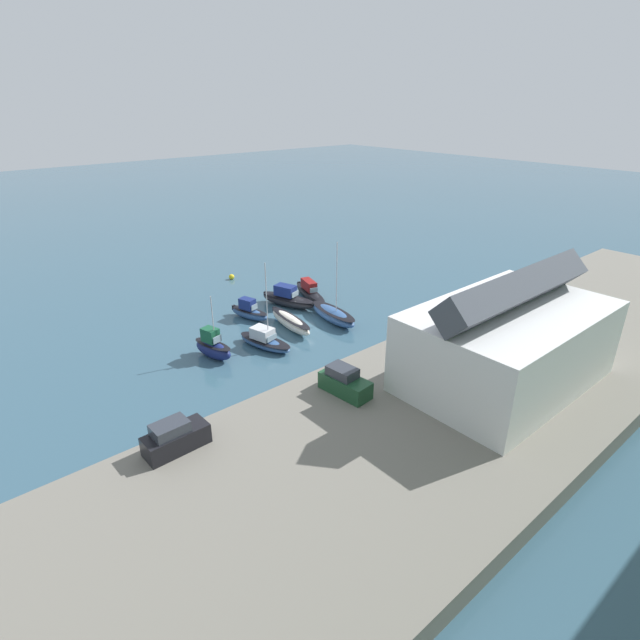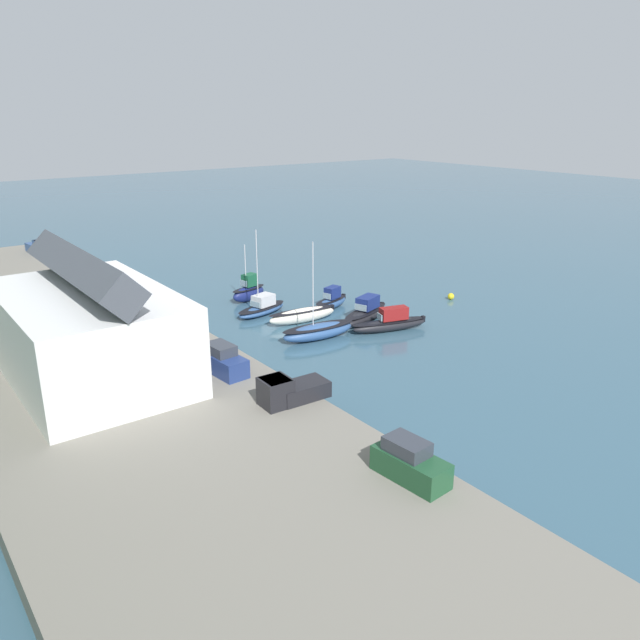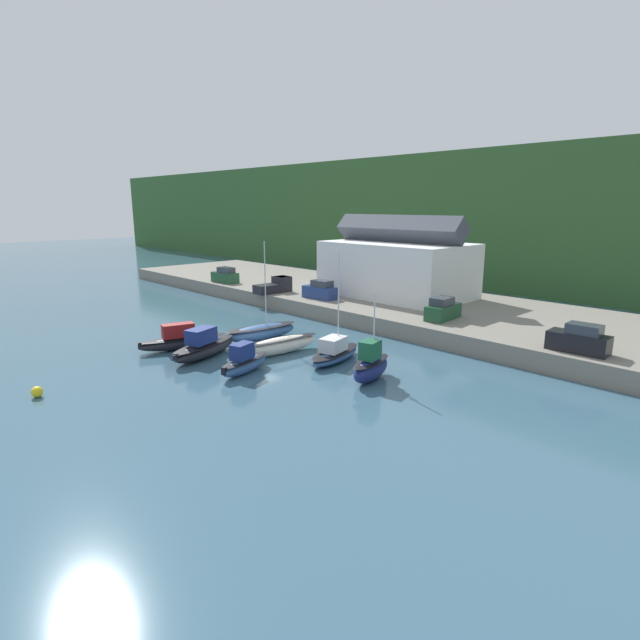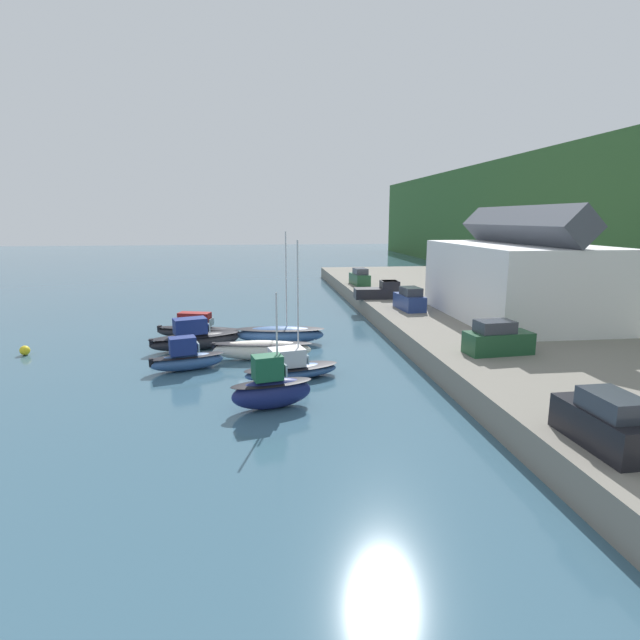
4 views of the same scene
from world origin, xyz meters
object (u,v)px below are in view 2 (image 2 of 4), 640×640
moored_boat_3 (249,291)px  moored_boat_5 (366,313)px  moored_boat_0 (318,331)px  parked_car_3 (410,463)px  mooring_buoy_0 (451,296)px  parked_car_2 (223,361)px  pickup_truck_1 (289,390)px  person_on_quay (71,253)px  moored_boat_1 (303,315)px  moored_boat_6 (331,301)px  pickup_truck_0 (40,247)px  parked_car_1 (131,310)px  moored_boat_2 (262,307)px  moored_boat_4 (391,323)px  parked_car_0 (106,278)px

moored_boat_3 → moored_boat_5: 14.33m
moored_boat_0 → parked_car_3: 25.97m
mooring_buoy_0 → parked_car_2: bearing=101.3°
mooring_buoy_0 → pickup_truck_1: bearing=113.4°
pickup_truck_1 → person_on_quay: size_ratio=2.25×
moored_boat_0 → moored_boat_1: bearing=-12.6°
moored_boat_0 → moored_boat_6: 9.44m
moored_boat_3 → pickup_truck_0: bearing=10.2°
parked_car_1 → person_on_quay: (27.16, -2.47, 0.18)m
person_on_quay → mooring_buoy_0: (-36.73, -30.29, -2.39)m
moored_boat_0 → moored_boat_3: size_ratio=1.43×
moored_boat_1 → moored_boat_3: (9.60, 0.47, 0.36)m
moored_boat_2 → person_on_quay: size_ratio=4.14×
pickup_truck_1 → person_on_quay: person_on_quay is taller
moored_boat_5 → parked_car_2: parked_car_2 is taller
parked_car_1 → moored_boat_4: bearing=-128.1°
parked_car_0 → parked_car_1: 13.24m
parked_car_0 → parked_car_2: (-28.98, 1.21, 0.00)m
moored_boat_2 → moored_boat_6: moored_boat_2 is taller
moored_boat_1 → parked_car_1: 16.30m
moored_boat_0 → pickup_truck_1: moored_boat_0 is taller
person_on_quay → moored_boat_1: bearing=-159.4°
moored_boat_2 → parked_car_0: size_ratio=2.08×
moored_boat_4 → parked_car_1: parked_car_1 is taller
moored_boat_1 → moored_boat_4: moored_boat_4 is taller
moored_boat_4 → pickup_truck_1: (-9.68, 18.24, 1.65)m
moored_boat_2 → parked_car_3: bearing=147.5°
moored_boat_5 → parked_car_0: bearing=19.6°
parked_car_1 → parked_car_2: size_ratio=1.00×
moored_boat_1 → moored_boat_5: size_ratio=1.02×
person_on_quay → parked_car_3: bearing=179.6°
parked_car_3 → pickup_truck_0: bearing=-93.3°
moored_boat_4 → person_on_quay: (40.32, 17.81, 1.93)m
moored_boat_6 → moored_boat_1: bearing=94.2°
moored_boat_1 → parked_car_3: parked_car_3 is taller
mooring_buoy_0 → pickup_truck_0: bearing=35.8°
moored_boat_1 → pickup_truck_1: size_ratio=1.57×
moored_boat_1 → moored_boat_0: bearing=167.6°
parked_car_2 → pickup_truck_1: (-6.92, -1.12, -0.10)m
moored_boat_5 → mooring_buoy_0: bearing=-108.5°
moored_boat_5 → pickup_truck_1: bearing=107.0°
moored_boat_2 → pickup_truck_0: moored_boat_2 is taller
moored_boat_2 → moored_boat_5: bearing=-153.0°
moored_boat_0 → moored_boat_1: size_ratio=1.21×
parked_car_1 → pickup_truck_0: bearing=-6.2°
parked_car_2 → moored_boat_0: bearing=-162.2°
moored_boat_3 → person_on_quay: 26.62m
moored_boat_3 → parked_car_0: size_ratio=1.50×
moored_boat_6 → mooring_buoy_0: bearing=-129.5°
parked_car_3 → moored_boat_4: bearing=-135.5°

